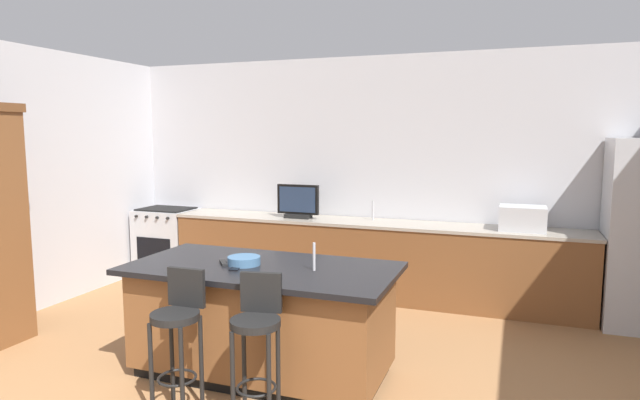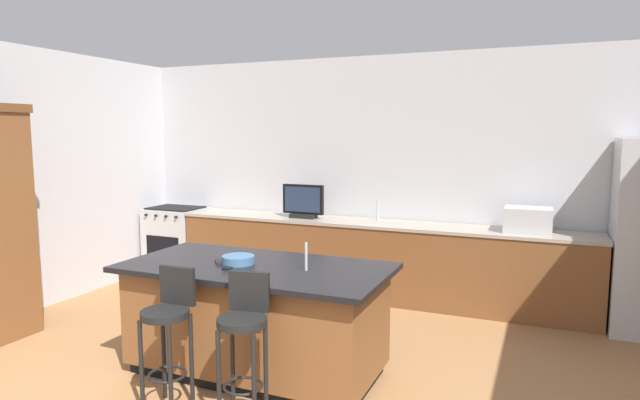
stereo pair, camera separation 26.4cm
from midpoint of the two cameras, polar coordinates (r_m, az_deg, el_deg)
wall_back at (r=6.71m, az=8.00°, el=2.63°), size 7.18×0.12×2.90m
wall_left at (r=6.62m, az=-27.85°, el=1.82°), size 0.12×5.01×2.90m
counter_back at (r=6.51m, az=6.77°, el=-6.31°), size 4.98×0.62×0.92m
kitchen_island at (r=4.51m, az=-5.08°, el=-12.35°), size 2.16×1.08×0.91m
range_oven at (r=7.79m, az=-14.04°, el=-4.18°), size 0.76×0.63×0.94m
microwave at (r=6.15m, az=22.37°, el=-1.97°), size 0.48×0.36×0.26m
tv_monitor at (r=6.64m, az=-0.66°, el=-0.27°), size 0.54×0.16×0.42m
sink_faucet_back at (r=6.49m, az=7.27°, el=-1.15°), size 0.02×0.02×0.24m
sink_faucet_island at (r=4.17m, az=0.34°, el=-6.03°), size 0.02×0.02×0.22m
bar_stool_left at (r=4.03m, az=-13.94°, el=-12.77°), size 0.34×0.34×1.01m
bar_stool_right at (r=3.76m, az=-6.03°, el=-13.93°), size 0.34×0.36×1.02m
fruit_bowl at (r=4.43m, az=-6.98°, el=-6.32°), size 0.27×0.27×0.07m
cell_phone at (r=4.32m, az=-7.93°, el=-7.07°), size 0.11×0.16×0.01m
tv_remote at (r=4.48m, az=-9.08°, el=-6.48°), size 0.14×0.16×0.02m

